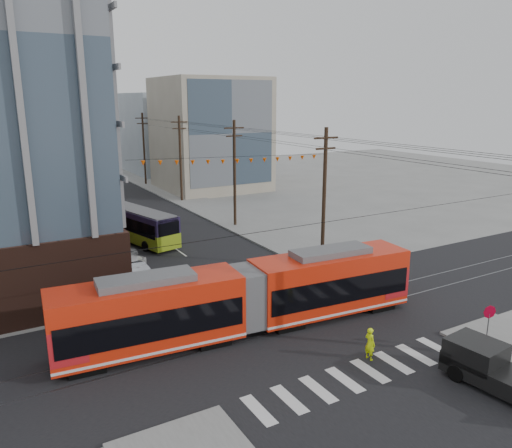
% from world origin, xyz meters
% --- Properties ---
extents(ground, '(160.00, 160.00, 0.00)m').
position_xyz_m(ground, '(0.00, 0.00, 0.00)').
color(ground, slate).
extents(bg_bldg_ne_near, '(14.00, 14.00, 16.00)m').
position_xyz_m(bg_bldg_ne_near, '(16.00, 48.00, 8.00)').
color(bg_bldg_ne_near, gray).
rests_on(bg_bldg_ne_near, ground).
extents(bg_bldg_ne_far, '(16.00, 16.00, 14.00)m').
position_xyz_m(bg_bldg_ne_far, '(18.00, 68.00, 7.00)').
color(bg_bldg_ne_far, '#8C99A5').
rests_on(bg_bldg_ne_far, ground).
extents(utility_pole_far, '(0.30, 0.30, 11.00)m').
position_xyz_m(utility_pole_far, '(8.50, 56.00, 5.50)').
color(utility_pole_far, black).
rests_on(utility_pole_far, ground).
extents(streetcar, '(21.41, 4.78, 4.09)m').
position_xyz_m(streetcar, '(-2.36, 3.91, 2.05)').
color(streetcar, red).
rests_on(streetcar, ground).
extents(city_bus, '(5.20, 11.72, 3.25)m').
position_xyz_m(city_bus, '(-2.30, 25.86, 1.62)').
color(city_bus, '#241B3D').
rests_on(city_bus, ground).
extents(pickup_truck, '(2.65, 5.87, 1.93)m').
position_xyz_m(pickup_truck, '(4.85, -7.53, 0.96)').
color(pickup_truck, black).
rests_on(pickup_truck, ground).
extents(parked_car_silver, '(2.35, 4.77, 1.50)m').
position_xyz_m(parked_car_silver, '(-5.80, 15.19, 0.75)').
color(parked_car_silver, '#9B9FA5').
rests_on(parked_car_silver, ground).
extents(parked_car_white, '(3.87, 5.58, 1.50)m').
position_xyz_m(parked_car_white, '(-5.40, 16.66, 0.75)').
color(parked_car_white, silver).
rests_on(parked_car_white, ground).
extents(parked_car_grey, '(3.14, 4.73, 1.21)m').
position_xyz_m(parked_car_grey, '(-5.27, 21.58, 0.60)').
color(parked_car_grey, slate).
rests_on(parked_car_grey, ground).
extents(pedestrian, '(0.45, 0.66, 1.75)m').
position_xyz_m(pedestrian, '(1.57, -2.09, 0.88)').
color(pedestrian, '#DCFE0E').
rests_on(pedestrian, ground).
extents(stop_sign, '(0.91, 0.91, 2.42)m').
position_xyz_m(stop_sign, '(7.58, -4.51, 1.21)').
color(stop_sign, '#AB001D').
rests_on(stop_sign, ground).
extents(jersey_barrier, '(1.66, 3.69, 0.72)m').
position_xyz_m(jersey_barrier, '(8.30, 11.63, 0.36)').
color(jersey_barrier, slate).
rests_on(jersey_barrier, ground).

